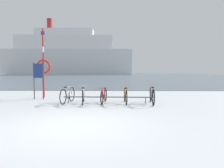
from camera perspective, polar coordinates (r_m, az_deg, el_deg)
name	(u,v)px	position (r m, az deg, el deg)	size (l,w,h in m)	color
ground	(112,76)	(59.31, -0.08, 2.21)	(80.00, 132.00, 0.08)	silver
bike_rack	(107,97)	(9.47, -1.47, -3.75)	(3.98, 0.14, 0.31)	#4C5156
bicycle_0	(68,95)	(9.75, -12.30, -3.00)	(0.46, 1.70, 0.82)	black
bicycle_1	(83,95)	(9.51, -8.05, -3.16)	(0.46, 1.70, 0.80)	black
bicycle_2	(104,96)	(9.45, -2.32, -3.33)	(0.46, 1.68, 0.75)	black
bicycle_3	(126,96)	(9.38, 3.80, -3.24)	(0.46, 1.75, 0.79)	black
bicycle_4	(152,95)	(9.47, 11.14, -3.14)	(0.46, 1.82, 0.84)	black
info_sign	(38,75)	(11.32, -19.92, 2.51)	(0.55, 0.11, 1.93)	#33383D
rescue_post	(43,65)	(12.01, -18.65, 4.95)	(0.84, 0.13, 3.83)	red
ferry_ship	(68,56)	(84.13, -12.24, 7.64)	(49.71, 13.64, 22.08)	silver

